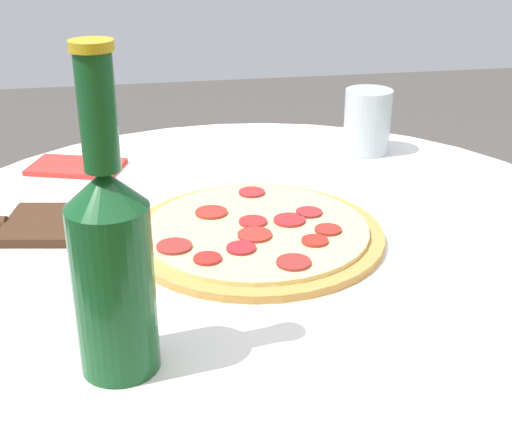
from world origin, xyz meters
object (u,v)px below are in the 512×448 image
object	(u,v)px
pizza_paddle	(20,224)
pizza	(256,233)
beer_bottle	(112,260)
drinking_glass	(367,121)

from	to	relation	value
pizza_paddle	pizza	bearing A→B (deg)	174.27
pizza	beer_bottle	world-z (taller)	beer_bottle
pizza	beer_bottle	distance (m)	0.31
pizza	drinking_glass	world-z (taller)	drinking_glass
pizza	drinking_glass	distance (m)	0.38
pizza	beer_bottle	bearing A→B (deg)	54.88
beer_bottle	pizza_paddle	xyz separation A→B (m)	(0.13, -0.32, -0.10)
pizza	pizza_paddle	distance (m)	0.31
beer_bottle	pizza_paddle	world-z (taller)	beer_bottle
pizza_paddle	drinking_glass	xyz separation A→B (m)	(-0.53, -0.21, 0.05)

